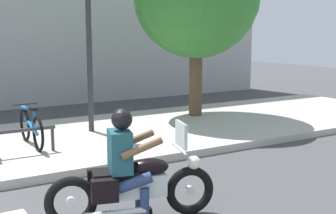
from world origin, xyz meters
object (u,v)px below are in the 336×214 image
Objects in this scene: bicycle_7 at (31,128)px; street_lamp at (89,27)px; motorcycle at (133,185)px; rider at (127,157)px.

bicycle_7 is 2.55m from street_lamp.
motorcycle is 0.38m from rider.
rider is 0.89× the size of bicycle_7.
street_lamp is (1.51, 0.69, 1.93)m from bicycle_7.
street_lamp is at bearing 74.74° from motorcycle.
rider is (-0.07, 0.02, 0.37)m from motorcycle.
rider is 5.02m from street_lamp.
rider is at bearing -106.19° from street_lamp.
street_lamp is (1.25, 4.59, 1.98)m from motorcycle.
street_lamp is at bearing 24.69° from bicycle_7.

